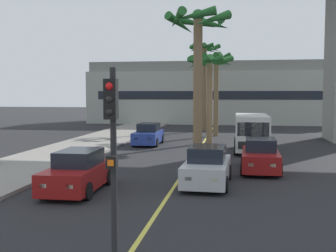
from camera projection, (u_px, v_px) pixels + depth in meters
The scene contains 12 objects.
lane_stripe_center at pixel (195, 156), 25.19m from camera, with size 0.14×56.00×0.01m, color #DBCC4C.
pier_building_backdrop at pixel (217, 93), 53.54m from camera, with size 31.69×8.04×7.58m.
car_queue_front at pixel (260, 156), 20.24m from camera, with size 1.92×4.14×1.56m.
car_queue_second at pixel (148, 135), 30.71m from camera, with size 1.88×4.12×1.56m.
car_queue_third at pixel (207, 167), 17.23m from camera, with size 1.94×4.16×1.56m.
car_queue_fourth at pixel (78, 172), 16.10m from camera, with size 1.88×4.12×1.56m.
delivery_van at pixel (252, 132), 26.81m from camera, with size 2.16×5.25×2.36m.
traffic_light_median_near at pixel (112, 146), 8.09m from camera, with size 0.24×0.37×4.20m.
palm_tree_near_median at pixel (198, 45), 20.90m from camera, with size 3.36×3.39×7.83m.
palm_tree_mid_median at pixel (210, 72), 31.39m from camera, with size 3.56×3.57×6.60m.
palm_tree_far_median at pixel (216, 71), 36.69m from camera, with size 2.70×2.90×7.31m.
palm_tree_farthest_median at pixel (205, 61), 41.79m from camera, with size 3.23×3.25×8.67m.
Camera 1 is at (2.38, -0.91, 3.70)m, focal length 45.34 mm.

